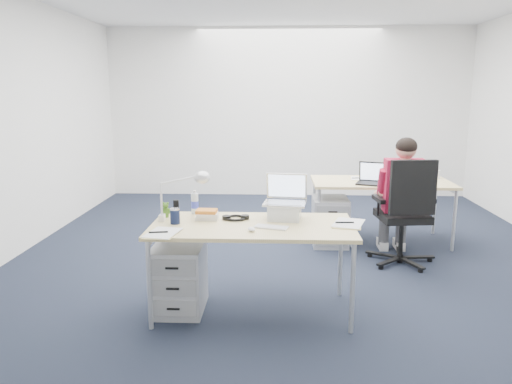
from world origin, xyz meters
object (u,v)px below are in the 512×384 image
cordless_phone (176,210)px  silver_laptop (285,198)px  desk_far (381,185)px  far_cup (437,174)px  office_chair (403,234)px  headphones (236,217)px  seated_person (400,198)px  computer_mouse (252,229)px  book_stack (207,215)px  desk_lamp (177,195)px  wireless_keyboard (271,227)px  sunglasses (279,215)px  dark_laptop (373,173)px  bear_figurine (166,210)px  desk_near (252,230)px  drawer_pedestal_far (330,221)px  can_koozie (175,216)px  drawer_pedestal_near (179,277)px  water_bottle (195,202)px

cordless_phone → silver_laptop: bearing=-2.6°
desk_far → far_cup: (0.70, 0.20, 0.10)m
office_chair → headphones: 1.99m
seated_person → computer_mouse: bearing=-132.4°
office_chair → far_cup: size_ratio=11.01×
book_stack → desk_lamp: 0.29m
headphones → wireless_keyboard: bearing=-48.1°
sunglasses → dark_laptop: (1.06, 1.51, 0.12)m
book_stack → dark_laptop: size_ratio=0.51×
silver_laptop → headphones: bearing=-169.3°
headphones → book_stack: book_stack is taller
far_cup → bear_figurine: bearing=-145.0°
desk_far → computer_mouse: size_ratio=18.62×
desk_near → desk_far: (1.42, 1.99, 0.00)m
drawer_pedestal_far → far_cup: far_cup is taller
can_koozie → sunglasses: size_ratio=1.15×
silver_laptop → sunglasses: bearing=127.5°
dark_laptop → computer_mouse: bearing=-104.2°
silver_laptop → dark_laptop: bearing=64.8°
cordless_phone → desk_lamp: bearing=-72.6°
book_stack → wireless_keyboard: bearing=-24.2°
drawer_pedestal_near → far_cup: size_ratio=5.44×
drawer_pedestal_near → headphones: size_ratio=2.47×
bear_figurine → drawer_pedestal_near: bearing=-74.5°
seated_person → book_stack: bearing=-145.5°
computer_mouse → wireless_keyboard: bearing=14.3°
far_cup → seated_person: bearing=-127.9°
desk_far → office_chair: 0.87m
office_chair → water_bottle: bearing=-162.9°
office_chair → seated_person: bearing=84.4°
silver_laptop → wireless_keyboard: silver_laptop is taller
water_bottle → book_stack: water_bottle is taller
wireless_keyboard → desk_lamp: 0.81m
office_chair → wireless_keyboard: office_chair is taller
desk_lamp → dark_laptop: desk_lamp is taller
desk_near → dark_laptop: bearing=54.2°
can_koozie → far_cup: size_ratio=1.24×
desk_far → desk_lamp: 2.79m
wireless_keyboard → bear_figurine: bear_figurine is taller
wireless_keyboard → sunglasses: size_ratio=2.35×
dark_laptop → desk_lamp: bearing=-119.5°
seated_person → desk_lamp: size_ratio=3.03×
far_cup → silver_laptop: bearing=-132.7°
wireless_keyboard → seated_person: bearing=65.1°
can_koozie → cordless_phone: (-0.02, 0.14, 0.02)m
desk_near → dark_laptop: size_ratio=4.53×
silver_laptop → cordless_phone: size_ratio=2.22×
headphones → cordless_phone: cordless_phone is taller
cordless_phone → can_koozie: bearing=-88.5°
office_chair → bear_figurine: office_chair is taller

